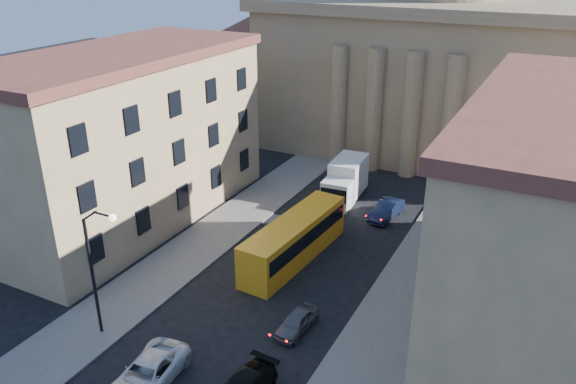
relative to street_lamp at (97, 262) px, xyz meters
The scene contains 11 objects.
sidewalk_left 11.38m from the street_lamp, 98.71° to the left, with size 5.00×60.00×0.15m, color #5B5853.
sidewalk_right 19.14m from the street_lamp, 32.88° to the left, with size 5.00×60.00×0.15m, color #5B5853.
church 48.43m from the street_lamp, 81.65° to the left, with size 68.02×28.76×36.60m.
building_left 17.36m from the street_lamp, 125.62° to the left, with size 11.60×26.60×14.70m.
building_right 27.84m from the street_lamp, 30.29° to the left, with size 11.60×26.60×14.70m.
street_lamp is the anchor object (origin of this frame).
car_left_mid 7.21m from the street_lamp, 23.91° to the right, with size 2.62×5.68×1.58m, color white.
car_right_far 12.70m from the street_lamp, 29.50° to the left, with size 1.51×3.76×1.28m, color #525157.
car_right_distant 26.42m from the street_lamp, 66.68° to the left, with size 1.63×4.67×1.54m, color black.
city_bus 15.49m from the street_lamp, 65.88° to the left, with size 3.57×11.92×3.31m.
box_truck 27.00m from the street_lamp, 78.37° to the left, with size 3.06×6.91×3.71m.
Camera 1 is at (16.06, -12.29, 22.37)m, focal length 35.00 mm.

